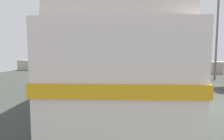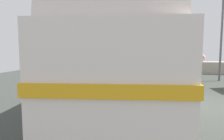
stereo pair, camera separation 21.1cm
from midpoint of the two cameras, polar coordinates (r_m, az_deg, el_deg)
The scene contains 4 objects.
ground at distance 8.84m, azimuth 23.91°, elevation -8.97°, with size 32.00×26.00×0.02m.
breakwater at distance 20.27m, azimuth 16.38°, elevation 1.28°, with size 31.36×2.20×2.36m.
vintage_coach at distance 6.80m, azimuth 2.98°, elevation 4.65°, with size 3.51×8.82×3.70m.
lamp_post at distance 15.88m, azimuth 29.47°, elevation 10.42°, with size 0.44×1.06×6.55m.
Camera 2 is at (-1.81, -8.33, 2.17)m, focal length 31.92 mm.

